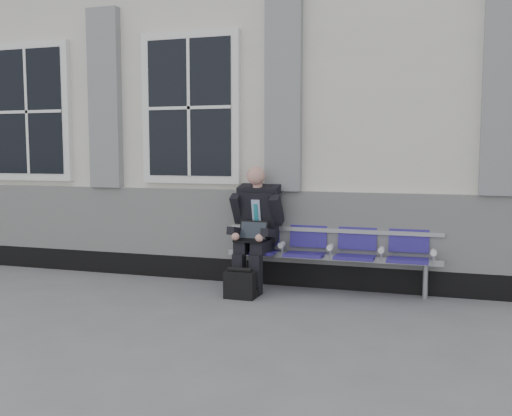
% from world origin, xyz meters
% --- Properties ---
extents(ground, '(70.00, 70.00, 0.00)m').
position_xyz_m(ground, '(0.00, 0.00, 0.00)').
color(ground, slate).
rests_on(ground, ground).
extents(station_building, '(14.40, 4.40, 4.49)m').
position_xyz_m(station_building, '(-0.02, 3.47, 2.22)').
color(station_building, silver).
rests_on(station_building, ground).
extents(bench, '(2.60, 0.47, 0.91)m').
position_xyz_m(bench, '(2.23, 1.32, 0.55)').
color(bench, '#9EA0A3').
rests_on(bench, ground).
extents(businessman, '(0.63, 0.85, 1.51)m').
position_xyz_m(businessman, '(1.33, 1.18, 0.80)').
color(businessman, black).
rests_on(businessman, ground).
extents(briefcase, '(0.36, 0.15, 0.36)m').
position_xyz_m(briefcase, '(1.29, 0.65, 0.17)').
color(briefcase, black).
rests_on(briefcase, ground).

